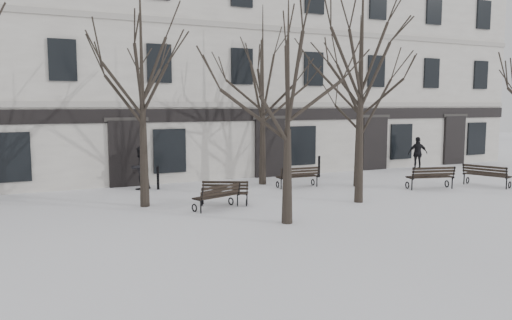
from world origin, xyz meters
TOP-DOWN VIEW (x-y plane):
  - ground at (0.00, 0.00)m, footprint 100.00×100.00m
  - building at (0.00, 12.96)m, footprint 40.40×10.20m
  - tree_1 at (-0.49, -1.08)m, footprint 4.76×4.76m
  - tree_2 at (3.49, 0.68)m, footprint 6.40×6.40m
  - tree_4 at (-3.82, 3.30)m, footprint 6.01×6.01m
  - tree_5 at (2.14, 5.98)m, footprint 5.55×5.55m
  - tree_6 at (5.70, 3.71)m, footprint 5.17×5.17m
  - bench_1 at (-1.67, 1.71)m, footprint 1.83×1.16m
  - bench_2 at (8.04, 1.71)m, footprint 2.07×1.17m
  - bench_3 at (-1.16, 2.34)m, footprint 1.75×1.29m
  - bench_4 at (3.12, 4.48)m, footprint 1.87×0.76m
  - bench_5 at (10.74, 1.17)m, footprint 1.26×2.02m
  - bollard_a at (-2.51, 6.57)m, footprint 0.13×0.13m
  - bollard_b at (5.65, 6.75)m, footprint 0.14×0.14m
  - pedestrian_b at (-3.17, 6.93)m, footprint 1.11×1.02m
  - pedestrian_c at (12.14, 6.85)m, footprint 1.16×0.81m

SIDE VIEW (x-z plane):
  - ground at x=0.00m, z-range 0.00..0.00m
  - pedestrian_b at x=-3.17m, z-range -0.92..0.92m
  - pedestrian_c at x=12.14m, z-range -0.91..0.91m
  - bench_3 at x=-1.16m, z-range 0.04..0.88m
  - bench_1 at x=-1.67m, z-range 0.04..0.91m
  - bench_4 at x=3.12m, z-range 0.04..0.96m
  - bench_5 at x=10.74m, z-range 0.04..1.01m
  - bollard_a at x=-2.51m, z-range 0.04..1.04m
  - bench_2 at x=8.04m, z-range 0.04..1.04m
  - bollard_b at x=5.65m, z-range 0.04..1.11m
  - tree_1 at x=-0.49m, z-range 0.85..7.65m
  - tree_6 at x=5.70m, z-range 0.92..8.31m
  - tree_5 at x=2.14m, z-range 0.99..8.93m
  - tree_4 at x=-3.82m, z-range 1.07..9.66m
  - building at x=0.00m, z-range -0.18..11.22m
  - tree_2 at x=3.49m, z-range 1.15..10.28m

